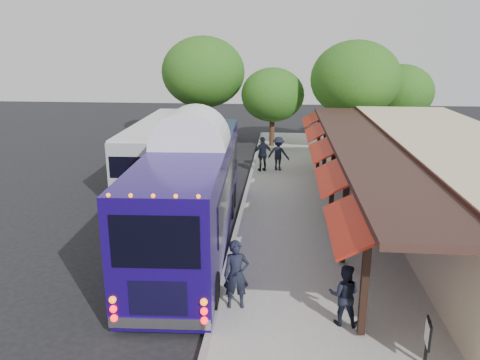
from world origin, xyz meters
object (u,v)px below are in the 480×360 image
at_px(city_bus, 161,146).
at_px(ped_c, 263,154).
at_px(ped_b, 344,295).
at_px(coach_bus, 193,187).
at_px(sign_board, 428,336).
at_px(ped_d, 278,153).
at_px(ped_a, 236,274).

distance_m(city_bus, ped_c, 5.72).
height_order(ped_b, ped_c, ped_c).
bearing_deg(coach_bus, ped_c, 75.29).
height_order(city_bus, sign_board, city_bus).
distance_m(coach_bus, ped_c, 10.14).
relative_size(ped_c, ped_d, 1.02).
distance_m(ped_c, sign_board, 17.19).
relative_size(city_bus, sign_board, 10.02).
bearing_deg(ped_c, sign_board, 80.32).
bearing_deg(ped_a, ped_d, 77.30).
bearing_deg(ped_b, coach_bus, -38.79).
xyz_separation_m(ped_a, ped_c, (0.05, 14.54, 0.03)).
xyz_separation_m(city_bus, ped_c, (5.65, 0.78, -0.54)).
height_order(coach_bus, sign_board, coach_bus).
relative_size(ped_b, ped_d, 0.85).
xyz_separation_m(ped_a, sign_board, (4.43, -2.08, -0.19)).
height_order(coach_bus, ped_b, coach_bus).
bearing_deg(ped_c, ped_d, 176.32).
relative_size(ped_a, ped_c, 0.97).
height_order(city_bus, ped_c, city_bus).
bearing_deg(ped_b, ped_a, -3.08).
distance_m(ped_b, ped_d, 15.55).
bearing_deg(sign_board, ped_d, 108.78).
distance_m(coach_bus, ped_b, 7.22).
xyz_separation_m(coach_bus, ped_b, (4.85, -5.23, -1.15)).
height_order(coach_bus, ped_a, coach_bus).
distance_m(ped_a, ped_c, 14.54).
xyz_separation_m(coach_bus, ped_a, (2.05, -4.66, -1.01)).
bearing_deg(sign_board, ped_b, 144.10).
bearing_deg(coach_bus, city_bus, 108.60).
relative_size(coach_bus, ped_a, 6.49).
relative_size(ped_a, ped_d, 0.99).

